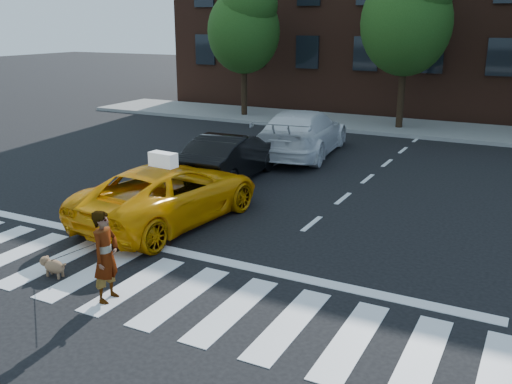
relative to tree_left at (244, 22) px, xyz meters
The scene contains 12 objects.
ground 18.90m from the tree_left, 67.71° to the right, with size 120.00×120.00×0.00m, color black.
crosswalk 18.90m from the tree_left, 67.71° to the right, with size 13.00×2.40×0.01m, color silver.
stop_line 17.47m from the tree_left, 65.65° to the right, with size 12.00×0.30×0.01m, color silver.
sidewalk_far 8.24m from the tree_left, ahead, with size 30.00×4.00×0.15m, color slate.
tree_left is the anchor object (origin of this frame).
tree_mid 7.51m from the tree_left, ahead, with size 3.69×3.69×7.10m.
taxi 15.45m from the tree_left, 68.20° to the right, with size 2.25×4.88×1.36m, color orange.
black_sedan 11.78m from the tree_left, 63.58° to the right, with size 1.44×4.12×1.36m, color black.
white_suv 9.09m from the tree_left, 47.69° to the right, with size 2.22×5.45×1.58m, color silver.
woman 19.30m from the tree_left, 68.49° to the right, with size 0.57×0.38×1.57m, color #999999.
dog 18.69m from the tree_left, 72.71° to the right, with size 0.62×0.25×0.36m.
taxi_sign 15.45m from the tree_left, 68.48° to the right, with size 0.65×0.28×0.32m, color white.
Camera 1 is at (6.14, -7.18, 4.48)m, focal length 40.00 mm.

